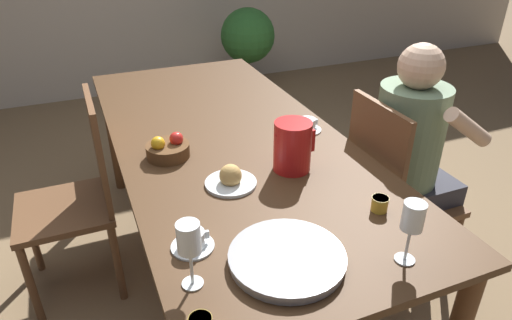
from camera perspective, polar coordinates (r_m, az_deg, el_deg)
name	(u,v)px	position (r m, az deg, el deg)	size (l,w,h in m)	color
ground_plane	(232,267)	(2.48, -3.00, -13.20)	(20.00, 20.00, 0.00)	#7F6647
dining_table	(228,154)	(2.08, -3.47, 0.81)	(0.97, 2.20, 0.77)	#472D19
chair_person_side	(391,193)	(2.20, 16.55, -3.98)	(0.42, 0.42, 0.97)	brown
chair_opposite	(79,195)	(2.25, -21.29, -4.06)	(0.42, 0.42, 0.97)	brown
person_seated	(413,150)	(2.16, 18.98, 1.21)	(0.39, 0.41, 1.19)	#33333D
red_pitcher	(292,146)	(1.75, 4.58, 1.75)	(0.17, 0.14, 0.20)	red
wine_glass_water	(189,241)	(1.20, -8.38, -9.94)	(0.06, 0.06, 0.20)	white
wine_glass_juice	(413,220)	(1.34, 19.00, -7.07)	(0.06, 0.06, 0.20)	white
teacup_near_person	(192,241)	(1.40, -7.96, -9.98)	(0.13, 0.13, 0.06)	silver
teacup_across	(307,125)	(2.10, 6.42, 4.31)	(0.13, 0.13, 0.06)	silver
serving_tray	(287,258)	(1.34, 3.88, -12.14)	(0.34, 0.34, 0.03)	#9E9EA3
bread_plate	(231,179)	(1.68, -3.18, -2.35)	(0.19, 0.19, 0.08)	silver
jam_jar_amber	(380,203)	(1.59, 15.22, -5.23)	(0.06, 0.06, 0.05)	gold
fruit_bowl	(168,149)	(1.89, -10.96, 1.37)	(0.18, 0.18, 0.10)	brown
potted_plant	(248,39)	(4.43, -1.04, 14.92)	(0.51, 0.51, 0.87)	#4C4742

